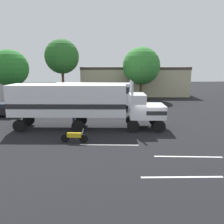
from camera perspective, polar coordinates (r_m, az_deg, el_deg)
The scene contains 13 objects.
ground_plane at distance 20.35m, azimuth 9.14°, elevation -4.73°, with size 120.00×120.00×0.00m, color black.
lane_stripe_near at distance 16.48m, azimuth -0.74°, elevation -8.60°, with size 4.40×0.16×0.01m, color silver.
lane_stripe_mid at distance 15.29m, azimuth 19.34°, elevation -11.00°, with size 4.40×0.16×0.01m, color silver.
lane_stripe_far at distance 12.64m, azimuth 17.89°, elevation -15.93°, with size 4.40×0.16×0.01m, color silver.
semi_truck at distance 20.28m, azimuth -8.31°, elevation 2.58°, with size 14.34×3.94×4.50m.
person_bystander at distance 22.82m, azimuth -9.96°, elevation -0.60°, with size 0.36×0.47×1.63m.
parked_bus at distance 31.27m, azimuth -4.83°, elevation 5.10°, with size 11.25×4.07×3.40m.
parked_car at distance 28.31m, azimuth -26.31°, elevation 0.58°, with size 4.60×2.37×1.57m.
motorcycle at distance 17.04m, azimuth -9.80°, elevation -6.37°, with size 2.10×0.44×1.12m.
tree_left at distance 38.32m, azimuth 7.68°, elevation 11.87°, with size 6.37×6.37×8.97m.
tree_center at distance 34.51m, azimuth -25.21°, elevation 10.35°, with size 5.17×5.17×8.08m.
tree_right at distance 39.77m, azimuth -12.99°, elevation 13.94°, with size 5.88×5.88×10.31m.
building_backdrop at distance 43.84m, azimuth 5.80°, elevation 8.29°, with size 21.03×8.06×5.58m.
Camera 1 is at (-4.86, -18.88, 5.81)m, focal length 34.89 mm.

